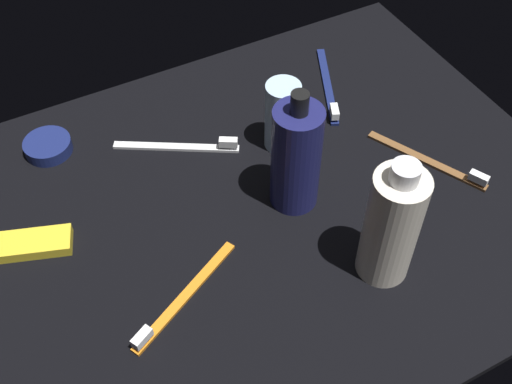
% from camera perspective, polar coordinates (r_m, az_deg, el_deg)
% --- Properties ---
extents(ground_plane, '(0.84, 0.64, 0.01)m').
position_cam_1_polar(ground_plane, '(0.85, 0.00, -1.58)').
color(ground_plane, black).
extents(lotion_bottle, '(0.06, 0.06, 0.18)m').
position_cam_1_polar(lotion_bottle, '(0.80, 3.57, 3.11)').
color(lotion_bottle, navy).
rests_on(lotion_bottle, ground_plane).
extents(bodywash_bottle, '(0.06, 0.06, 0.18)m').
position_cam_1_polar(bodywash_bottle, '(0.74, 11.94, -2.92)').
color(bodywash_bottle, silver).
rests_on(bodywash_bottle, ground_plane).
extents(deodorant_stick, '(0.05, 0.05, 0.11)m').
position_cam_1_polar(deodorant_stick, '(0.89, 2.35, 6.74)').
color(deodorant_stick, silver).
rests_on(deodorant_stick, ground_plane).
extents(toothbrush_orange, '(0.17, 0.09, 0.02)m').
position_cam_1_polar(toothbrush_orange, '(0.76, -6.81, -9.54)').
color(toothbrush_orange, orange).
rests_on(toothbrush_orange, ground_plane).
extents(toothbrush_navy, '(0.09, 0.17, 0.02)m').
position_cam_1_polar(toothbrush_navy, '(1.02, 6.44, 9.14)').
color(toothbrush_navy, navy).
rests_on(toothbrush_navy, ground_plane).
extents(toothbrush_white, '(0.16, 0.10, 0.02)m').
position_cam_1_polar(toothbrush_white, '(0.92, -6.41, 4.13)').
color(toothbrush_white, white).
rests_on(toothbrush_white, ground_plane).
extents(toothbrush_brown, '(0.09, 0.17, 0.02)m').
position_cam_1_polar(toothbrush_brown, '(0.93, 15.50, 2.58)').
color(toothbrush_brown, brown).
rests_on(toothbrush_brown, ground_plane).
extents(snack_bar_yellow, '(0.11, 0.07, 0.01)m').
position_cam_1_polar(snack_bar_yellow, '(0.85, -19.47, -4.39)').
color(snack_bar_yellow, yellow).
rests_on(snack_bar_yellow, ground_plane).
extents(cream_tin_right, '(0.07, 0.07, 0.02)m').
position_cam_1_polar(cream_tin_right, '(0.96, -17.97, 3.88)').
color(cream_tin_right, navy).
rests_on(cream_tin_right, ground_plane).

